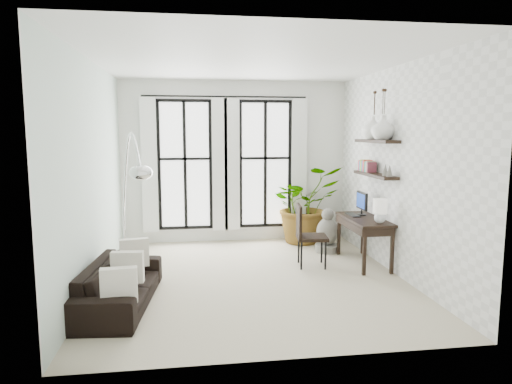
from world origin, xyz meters
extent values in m
plane|color=#C1B89A|center=(0.00, 0.00, 0.00)|extent=(5.00, 5.00, 0.00)
plane|color=white|center=(0.00, 0.00, 3.20)|extent=(5.00, 5.00, 0.00)
plane|color=silver|center=(-2.25, 0.00, 1.60)|extent=(0.00, 5.00, 5.00)
plane|color=white|center=(2.25, 0.00, 1.60)|extent=(0.00, 5.00, 5.00)
plane|color=white|center=(0.00, 2.50, 1.60)|extent=(4.50, 0.00, 4.50)
cube|color=white|center=(-1.00, 2.47, 1.55)|extent=(1.00, 0.02, 2.50)
cube|color=white|center=(-1.68, 2.37, 1.55)|extent=(0.30, 0.04, 2.60)
cube|color=white|center=(-0.32, 2.37, 1.55)|extent=(0.30, 0.04, 2.60)
cube|color=white|center=(0.60, 2.47, 1.55)|extent=(1.00, 0.02, 2.50)
cube|color=white|center=(-0.08, 2.37, 1.55)|extent=(0.30, 0.04, 2.60)
cube|color=white|center=(1.28, 2.37, 1.55)|extent=(0.30, 0.04, 2.60)
cylinder|color=black|center=(-0.20, 2.38, 2.88)|extent=(3.20, 0.03, 0.03)
cube|color=black|center=(2.11, 0.50, 1.50)|extent=(0.25, 1.30, 0.05)
cube|color=black|center=(2.11, 0.50, 2.05)|extent=(0.25, 1.30, 0.05)
cube|color=red|center=(2.11, 1.05, 1.61)|extent=(0.16, 0.04, 0.18)
cube|color=#397DC9|center=(2.11, 1.01, 1.61)|extent=(0.16, 0.04, 0.18)
cube|color=gold|center=(2.11, 0.96, 1.61)|extent=(0.16, 0.03, 0.18)
cube|color=#3AAF79|center=(2.11, 0.92, 1.61)|extent=(0.16, 0.03, 0.18)
cube|color=purple|center=(2.11, 0.87, 1.61)|extent=(0.16, 0.03, 0.18)
cube|color=#FD5338|center=(2.11, 0.83, 1.61)|extent=(0.16, 0.03, 0.18)
cube|color=#535353|center=(2.11, 0.78, 1.61)|extent=(0.16, 0.03, 0.18)
cube|color=#35B9A4|center=(2.11, 0.74, 1.61)|extent=(0.16, 0.03, 0.18)
cube|color=#CAB090|center=(2.11, 0.69, 1.61)|extent=(0.16, 0.03, 0.18)
cube|color=brown|center=(2.11, 0.65, 1.61)|extent=(0.16, 0.03, 0.18)
cone|color=gray|center=(2.11, 0.10, 1.61)|extent=(0.10, 0.10, 0.18)
cone|color=gray|center=(2.11, -0.05, 1.61)|extent=(0.10, 0.10, 0.18)
imported|color=black|center=(-1.80, -0.83, 0.28)|extent=(0.93, 1.98, 0.56)
cube|color=silver|center=(-1.70, -1.53, 0.50)|extent=(0.40, 0.12, 0.40)
cube|color=silver|center=(-1.70, -0.83, 0.50)|extent=(0.40, 0.12, 0.40)
cube|color=silver|center=(-1.70, -0.13, 0.50)|extent=(0.40, 0.12, 0.40)
imported|color=#2D7228|center=(1.34, 2.15, 0.77)|extent=(1.65, 1.52, 1.54)
cube|color=black|center=(1.95, 0.50, 0.76)|extent=(0.56, 1.32, 0.04)
cube|color=black|center=(1.93, 0.50, 0.67)|extent=(0.51, 1.26, 0.12)
cube|color=black|center=(1.73, -0.11, 0.38)|extent=(0.05, 0.05, 0.73)
cube|color=black|center=(2.17, -0.11, 0.38)|extent=(0.05, 0.05, 0.73)
cube|color=black|center=(1.73, 1.12, 0.38)|extent=(0.05, 0.05, 0.73)
cube|color=black|center=(2.17, 1.12, 0.38)|extent=(0.05, 0.05, 0.73)
cube|color=black|center=(2.00, 0.76, 1.03)|extent=(0.04, 0.42, 0.30)
cube|color=navy|center=(1.98, 0.76, 1.03)|extent=(0.00, 0.36, 0.24)
cube|color=black|center=(1.85, 0.76, 0.79)|extent=(0.15, 0.40, 0.02)
sphere|color=silver|center=(2.00, -0.01, 0.87)|extent=(0.18, 0.18, 0.18)
cylinder|color=white|center=(2.00, -0.01, 1.06)|extent=(0.22, 0.22, 0.22)
cube|color=black|center=(1.06, 0.50, 0.49)|extent=(0.54, 0.54, 0.05)
cube|color=black|center=(0.85, 0.53, 0.75)|extent=(0.10, 0.49, 0.54)
cylinder|color=black|center=(0.87, 0.31, 0.23)|extent=(0.03, 0.03, 0.45)
cylinder|color=black|center=(1.26, 0.31, 0.23)|extent=(0.03, 0.03, 0.45)
cylinder|color=black|center=(0.87, 0.69, 0.23)|extent=(0.03, 0.03, 0.45)
cylinder|color=black|center=(1.26, 0.69, 0.23)|extent=(0.03, 0.03, 0.45)
cylinder|color=silver|center=(-1.90, 0.37, 0.05)|extent=(0.33, 0.33, 0.09)
cylinder|color=silver|center=(-1.90, 0.37, 0.50)|extent=(0.03, 0.03, 0.92)
ellipsoid|color=silver|center=(-1.50, -0.78, 1.69)|extent=(0.29, 0.29, 0.19)
cylinder|color=gray|center=(1.59, 1.35, 0.07)|extent=(0.45, 0.45, 0.13)
ellipsoid|color=gray|center=(1.59, 1.35, 0.38)|extent=(0.40, 0.40, 0.49)
sphere|color=gray|center=(1.59, 1.35, 0.70)|extent=(0.22, 0.22, 0.22)
imported|color=white|center=(2.11, 0.25, 2.27)|extent=(0.37, 0.37, 0.38)
imported|color=white|center=(2.11, 0.65, 2.27)|extent=(0.37, 0.37, 0.38)
camera|label=1|loc=(-0.87, -6.60, 2.20)|focal=32.00mm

